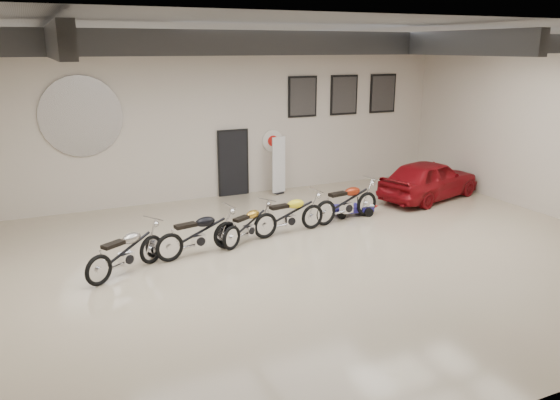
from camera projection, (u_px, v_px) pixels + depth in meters
name	position (u px, v px, depth m)	size (l,w,h in m)	color
floor	(302.00, 259.00, 12.53)	(16.00, 12.00, 0.01)	tan
ceiling	(304.00, 32.00, 11.18)	(16.00, 12.00, 0.01)	slate
back_wall	(216.00, 119.00, 17.11)	(16.00, 0.02, 5.00)	beige
ceiling_beams	(304.00, 44.00, 11.25)	(15.80, 11.80, 0.32)	#52555A
door	(233.00, 164.00, 17.66)	(0.92, 0.08, 2.10)	black
logo_plaque	(81.00, 117.00, 15.38)	(2.30, 0.06, 1.16)	silver
poster_left	(302.00, 97.00, 18.11)	(1.05, 0.08, 1.35)	black
poster_mid	(344.00, 95.00, 18.75)	(1.05, 0.08, 1.35)	black
poster_right	(383.00, 93.00, 19.39)	(1.05, 0.08, 1.35)	black
oil_sign	(273.00, 141.00, 18.04)	(0.72, 0.10, 0.72)	white
banner_stand	(279.00, 166.00, 17.86)	(0.51, 0.21, 1.89)	white
motorcycle_silver	(126.00, 251.00, 11.57)	(2.03, 0.63, 1.06)	silver
motorcycle_black	(198.00, 233.00, 12.64)	(2.09, 0.65, 1.09)	silver
motorcycle_gold	(249.00, 224.00, 13.48)	(1.84, 0.57, 0.96)	silver
motorcycle_yellow	(289.00, 214.00, 14.11)	(2.07, 0.64, 1.08)	silver
motorcycle_red	(347.00, 201.00, 15.15)	(2.18, 0.68, 1.14)	silver
go_kart	(356.00, 206.00, 15.77)	(1.49, 0.67, 0.54)	navy
vintage_car	(429.00, 179.00, 17.31)	(3.78, 1.52, 1.29)	maroon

